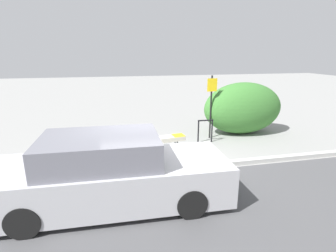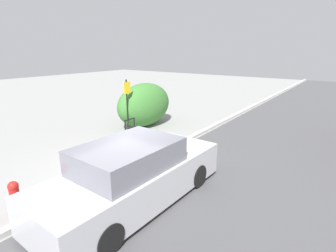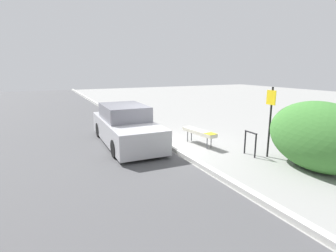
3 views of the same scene
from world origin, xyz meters
name	(u,v)px [view 3 (image 3 of 3)]	position (x,y,z in m)	size (l,w,h in m)	color
ground_plane	(166,146)	(0.00, 0.00, 0.00)	(60.00, 60.00, 0.00)	gray
road_strip	(9,167)	(0.00, -5.15, 0.00)	(60.00, 10.00, 0.01)	#4C4C4F
curb	(166,144)	(0.00, 0.00, 0.07)	(60.00, 0.20, 0.13)	#B7B7B2
bench	(199,132)	(0.47, 1.18, 0.50)	(1.69, 0.55, 0.58)	#515156
bike_rack	(250,141)	(2.29, 2.03, 0.50)	(0.55, 0.06, 0.83)	black
sign_post	(270,116)	(2.64, 2.46, 1.38)	(0.36, 0.08, 2.30)	black
fire_hydrant	(150,121)	(-2.83, 0.53, 0.41)	(0.36, 0.22, 0.77)	red
shrub_hedge	(318,137)	(4.09, 2.79, 1.00)	(3.12, 1.63, 1.99)	#3D7A33
parked_car_near	(126,126)	(-1.01, -1.25, 0.67)	(4.81, 1.85, 1.49)	black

